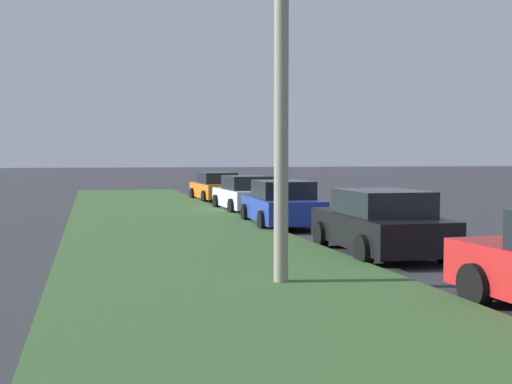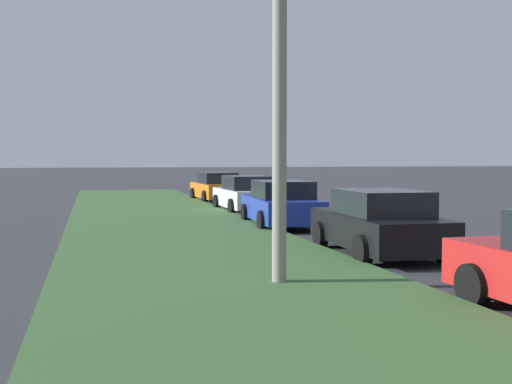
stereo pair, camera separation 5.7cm
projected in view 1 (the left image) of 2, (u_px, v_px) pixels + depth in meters
name	position (u px, v px, depth m)	size (l,w,h in m)	color
grass_median	(216.00, 271.00, 11.72)	(60.00, 6.00, 0.12)	#3D6633
parked_car_black	(379.00, 223.00, 13.99)	(4.37, 2.16, 1.47)	black
parked_car_blue	(281.00, 204.00, 19.78)	(4.39, 2.20, 1.47)	#23389E
parked_car_white	(246.00, 194.00, 25.22)	(4.34, 2.09, 1.47)	silver
parked_car_orange	(216.00, 187.00, 31.25)	(4.38, 2.18, 1.47)	orange
streetlight	(302.00, 24.00, 10.25)	(0.36, 2.87, 7.50)	gray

